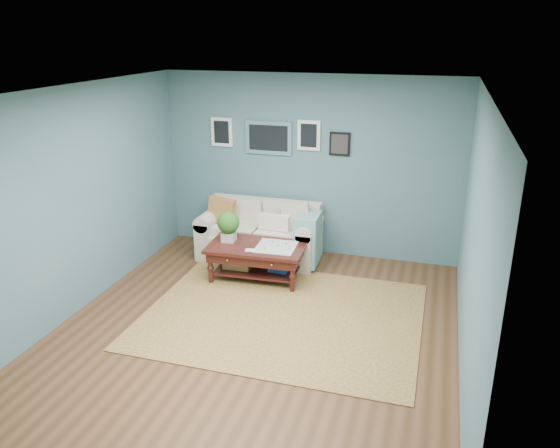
% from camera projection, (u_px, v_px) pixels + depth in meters
% --- Properties ---
extents(room_shell, '(5.00, 5.02, 2.70)m').
position_uv_depth(room_shell, '(255.00, 217.00, 5.93)').
color(room_shell, brown).
rests_on(room_shell, ground).
extents(area_rug, '(3.28, 2.62, 0.01)m').
position_uv_depth(area_rug, '(283.00, 315.00, 6.63)').
color(area_rug, brown).
rests_on(area_rug, ground).
extents(loveseat, '(1.83, 0.83, 0.94)m').
position_uv_depth(loveseat, '(265.00, 234.00, 8.18)').
color(loveseat, beige).
rests_on(loveseat, ground).
extents(coffee_table, '(1.35, 0.83, 0.92)m').
position_uv_depth(coffee_table, '(252.00, 250.00, 7.51)').
color(coffee_table, black).
rests_on(coffee_table, ground).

